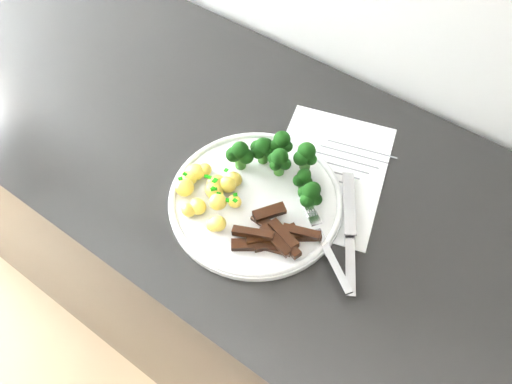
# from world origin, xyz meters

# --- Properties ---
(counter) EXTENTS (2.39, 0.60, 0.90)m
(counter) POSITION_xyz_m (-0.09, 1.67, 0.45)
(counter) COLOR black
(counter) RESTS_ON ground
(recipe_paper) EXTENTS (0.27, 0.32, 0.00)m
(recipe_paper) POSITION_xyz_m (-0.12, 1.74, 0.90)
(recipe_paper) COLOR white
(recipe_paper) RESTS_ON counter
(plate) EXTENTS (0.30, 0.30, 0.02)m
(plate) POSITION_xyz_m (-0.19, 1.61, 0.91)
(plate) COLOR white
(plate) RESTS_ON counter
(broccoli) EXTENTS (0.19, 0.10, 0.07)m
(broccoli) POSITION_xyz_m (-0.18, 1.68, 0.95)
(broccoli) COLOR #275E19
(broccoli) RESTS_ON plate
(potatoes) EXTENTS (0.13, 0.12, 0.04)m
(potatoes) POSITION_xyz_m (-0.25, 1.57, 0.92)
(potatoes) COLOR #FFE253
(potatoes) RESTS_ON plate
(beef_strips) EXTENTS (0.12, 0.12, 0.03)m
(beef_strips) POSITION_xyz_m (-0.12, 1.57, 0.92)
(beef_strips) COLOR black
(beef_strips) RESTS_ON plate
(fork) EXTENTS (0.16, 0.12, 0.02)m
(fork) POSITION_xyz_m (-0.04, 1.60, 0.92)
(fork) COLOR #B8B8BD
(fork) RESTS_ON plate
(knife) EXTENTS (0.13, 0.21, 0.02)m
(knife) POSITION_xyz_m (-0.02, 1.63, 0.91)
(knife) COLOR #B8B8BD
(knife) RESTS_ON plate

